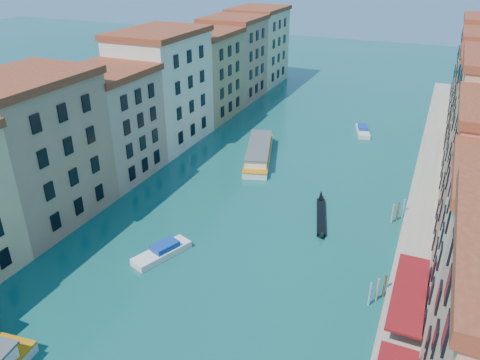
# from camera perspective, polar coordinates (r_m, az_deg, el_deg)

# --- Properties ---
(left_bank_palazzos) EXTENTS (12.80, 128.40, 21.00)m
(left_bank_palazzos) POSITION_cam_1_polar(r_m,az_deg,el_deg) (84.92, -11.70, 9.38)
(left_bank_palazzos) COLOR beige
(left_bank_palazzos) RESTS_ON ground
(quay) EXTENTS (4.00, 140.00, 1.00)m
(quay) POSITION_cam_1_polar(r_m,az_deg,el_deg) (74.43, 21.41, -2.15)
(quay) COLOR gray
(quay) RESTS_ON ground
(vaporetto_far) EXTENTS (9.15, 18.34, 2.67)m
(vaporetto_far) POSITION_cam_1_polar(r_m,az_deg,el_deg) (83.70, 2.30, 3.46)
(vaporetto_far) COLOR white
(vaporetto_far) RESTS_ON ground
(gondola_far) EXTENTS (4.24, 12.56, 1.81)m
(gondola_far) POSITION_cam_1_polar(r_m,az_deg,el_deg) (66.48, 9.86, -4.21)
(gondola_far) COLOR black
(gondola_far) RESTS_ON ground
(motorboat_mid) EXTENTS (4.91, 7.91, 1.57)m
(motorboat_mid) POSITION_cam_1_polar(r_m,az_deg,el_deg) (58.49, -9.44, -8.57)
(motorboat_mid) COLOR white
(motorboat_mid) RESTS_ON ground
(motorboat_far) EXTENTS (4.12, 7.50, 1.48)m
(motorboat_far) POSITION_cam_1_polar(r_m,az_deg,el_deg) (98.83, 14.74, 5.87)
(motorboat_far) COLOR silver
(motorboat_far) RESTS_ON ground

